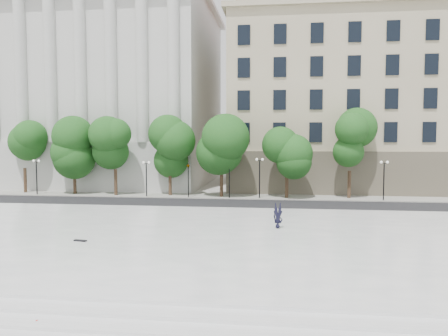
# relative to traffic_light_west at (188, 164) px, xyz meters

# --- Properties ---
(ground) EXTENTS (160.00, 160.00, 0.00)m
(ground) POSITION_rel_traffic_light_west_xyz_m (1.64, -22.30, -3.73)
(ground) COLOR #B6B4AC
(ground) RESTS_ON ground
(plaza) EXTENTS (44.00, 22.00, 0.45)m
(plaza) POSITION_rel_traffic_light_west_xyz_m (1.64, -19.30, -3.51)
(plaza) COLOR white
(plaza) RESTS_ON ground
(street) EXTENTS (60.00, 8.00, 0.02)m
(street) POSITION_rel_traffic_light_west_xyz_m (1.64, -4.30, -3.72)
(street) COLOR black
(street) RESTS_ON ground
(far_sidewalk) EXTENTS (60.00, 4.00, 0.12)m
(far_sidewalk) POSITION_rel_traffic_light_west_xyz_m (1.64, 1.70, -3.67)
(far_sidewalk) COLOR #A19F94
(far_sidewalk) RESTS_ON ground
(building_west) EXTENTS (31.50, 27.65, 25.60)m
(building_west) POSITION_rel_traffic_light_west_xyz_m (-15.36, 16.27, 9.15)
(building_west) COLOR beige
(building_west) RESTS_ON ground
(building_east) EXTENTS (36.00, 26.15, 23.00)m
(building_east) POSITION_rel_traffic_light_west_xyz_m (21.64, 16.61, 7.41)
(building_east) COLOR #BBAE8F
(building_east) RESTS_ON ground
(traffic_light_west) EXTENTS (0.92, 1.85, 4.23)m
(traffic_light_west) POSITION_rel_traffic_light_west_xyz_m (0.00, 0.00, 0.00)
(traffic_light_west) COLOR black
(traffic_light_west) RESTS_ON ground
(traffic_light_east) EXTENTS (0.83, 1.96, 4.27)m
(traffic_light_east) POSITION_rel_traffic_light_west_xyz_m (4.42, 0.00, 0.04)
(traffic_light_east) COLOR black
(traffic_light_east) RESTS_ON ground
(person_lying) EXTENTS (0.62, 1.72, 0.47)m
(person_lying) POSITION_rel_traffic_light_west_xyz_m (9.54, -16.60, -3.05)
(person_lying) COLOR black
(person_lying) RESTS_ON plaza
(skateboard) EXTENTS (0.82, 0.35, 0.08)m
(skateboard) POSITION_rel_traffic_light_west_xyz_m (-1.97, -21.70, -3.24)
(skateboard) COLOR black
(skateboard) RESTS_ON plaza
(plaza_steps) EXTENTS (44.00, 3.00, 0.30)m
(plaza_steps) POSITION_rel_traffic_light_west_xyz_m (1.64, -31.20, -3.61)
(plaza_steps) COLOR white
(plaza_steps) RESTS_ON ground
(street_trees) EXTENTS (40.76, 5.07, 7.89)m
(street_trees) POSITION_rel_traffic_light_west_xyz_m (-2.58, 1.30, 1.59)
(street_trees) COLOR #382619
(street_trees) RESTS_ON ground
(lamp_posts) EXTENTS (38.62, 0.28, 4.36)m
(lamp_posts) POSITION_rel_traffic_light_west_xyz_m (1.58, 0.30, -0.87)
(lamp_posts) COLOR black
(lamp_posts) RESTS_ON ground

